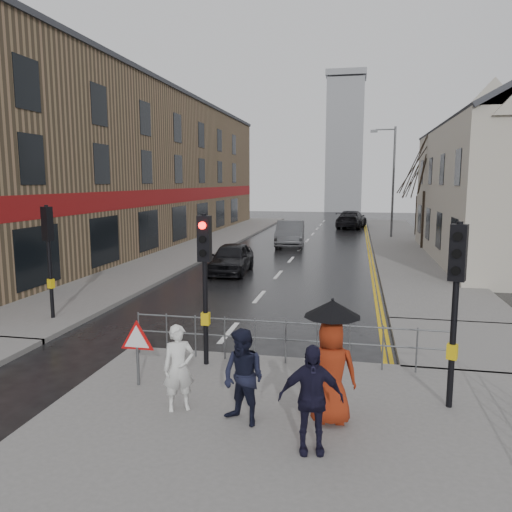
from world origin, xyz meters
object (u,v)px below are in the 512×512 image
at_px(car_mid, 290,233).
at_px(pedestrian_b, 243,377).
at_px(car_parked, 231,258).
at_px(pedestrian_d, 311,399).
at_px(pedestrian_a, 179,368).
at_px(pedestrian_with_umbrella, 331,358).

bearing_deg(car_mid, pedestrian_b, -89.02).
bearing_deg(car_parked, pedestrian_d, -73.78).
relative_size(pedestrian_a, car_parked, 0.38).
distance_m(pedestrian_b, car_mid, 24.81).
distance_m(pedestrian_with_umbrella, car_parked, 15.00).
height_order(pedestrian_a, car_parked, pedestrian_a).
bearing_deg(pedestrian_a, pedestrian_b, -41.64).
bearing_deg(pedestrian_a, car_mid, 64.07).
xyz_separation_m(pedestrian_a, car_parked, (-2.60, 14.08, -0.22)).
height_order(pedestrian_b, pedestrian_with_umbrella, pedestrian_with_umbrella).
height_order(pedestrian_b, car_parked, pedestrian_b).
distance_m(pedestrian_with_umbrella, car_mid, 24.66).
distance_m(car_parked, car_mid, 10.41).
height_order(pedestrian_d, car_mid, pedestrian_d).
xyz_separation_m(pedestrian_with_umbrella, pedestrian_d, (-0.25, -1.00, -0.30)).
distance_m(pedestrian_a, pedestrian_with_umbrella, 2.72).
relative_size(pedestrian_a, pedestrian_with_umbrella, 0.73).
bearing_deg(pedestrian_d, pedestrian_a, 148.37).
bearing_deg(pedestrian_d, pedestrian_with_umbrella, 65.44).
height_order(pedestrian_with_umbrella, car_mid, pedestrian_with_umbrella).
bearing_deg(car_parked, pedestrian_b, -77.33).
xyz_separation_m(pedestrian_with_umbrella, car_mid, (-3.91, 24.34, -0.46)).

